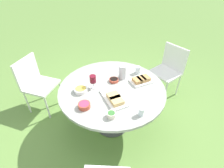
{
  "coord_description": "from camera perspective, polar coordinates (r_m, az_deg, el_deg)",
  "views": [
    {
      "loc": [
        -0.87,
        1.54,
        2.1
      ],
      "look_at": [
        0.0,
        0.0,
        0.77
      ],
      "focal_mm": 28.0,
      "sensor_mm": 36.0,
      "label": 1
    }
  ],
  "objects": [
    {
      "name": "bowl_olives",
      "position": [
        2.35,
        0.61,
        1.32
      ],
      "size": [
        0.12,
        0.12,
        0.04
      ],
      "color": "#B74733",
      "rests_on": "dining_table"
    },
    {
      "name": "dining_table",
      "position": [
        2.31,
        0.0,
        -2.99
      ],
      "size": [
        1.37,
        1.37,
        0.71
      ],
      "color": "#4C4C51",
      "rests_on": "ground_plane"
    },
    {
      "name": "bowl_salad",
      "position": [
        1.86,
        -0.22,
        -9.94
      ],
      "size": [
        0.09,
        0.09,
        0.06
      ],
      "color": "beige",
      "rests_on": "dining_table"
    },
    {
      "name": "bowl_fries",
      "position": [
        2.21,
        -10.17,
        -1.83
      ],
      "size": [
        0.17,
        0.17,
        0.05
      ],
      "color": "white",
      "rests_on": "dining_table"
    },
    {
      "name": "ground_plane",
      "position": [
        2.75,
        0.0,
        -12.83
      ],
      "size": [
        40.0,
        40.0,
        0.0
      ],
      "primitive_type": "plane",
      "color": "#668E42"
    },
    {
      "name": "wine_glass",
      "position": [
        2.19,
        -6.27,
        1.52
      ],
      "size": [
        0.08,
        0.08,
        0.18
      ],
      "color": "silver",
      "rests_on": "dining_table"
    },
    {
      "name": "bowl_dip_red",
      "position": [
        1.99,
        -9.05,
        -6.85
      ],
      "size": [
        0.14,
        0.14,
        0.06
      ],
      "color": "#B74733",
      "rests_on": "dining_table"
    },
    {
      "name": "chair_near_right",
      "position": [
        3.16,
        18.07,
        5.1
      ],
      "size": [
        0.56,
        0.55,
        0.89
      ],
      "color": "white",
      "rests_on": "ground_plane"
    },
    {
      "name": "water_pitcher",
      "position": [
        2.38,
        3.42,
        3.99
      ],
      "size": [
        0.11,
        0.1,
        0.2
      ],
      "color": "silver",
      "rests_on": "dining_table"
    },
    {
      "name": "cup_water_far",
      "position": [
        2.53,
        8.43,
        4.59
      ],
      "size": [
        0.07,
        0.07,
        0.11
      ],
      "color": "silver",
      "rests_on": "dining_table"
    },
    {
      "name": "platter_bread_main",
      "position": [
        2.06,
        0.79,
        -4.7
      ],
      "size": [
        0.44,
        0.4,
        0.07
      ],
      "color": "white",
      "rests_on": "dining_table"
    },
    {
      "name": "cup_water_near",
      "position": [
        1.9,
        9.53,
        -8.91
      ],
      "size": [
        0.06,
        0.06,
        0.1
      ],
      "color": "silver",
      "rests_on": "dining_table"
    },
    {
      "name": "platter_charcuterie",
      "position": [
        2.37,
        9.52,
        1.28
      ],
      "size": [
        0.32,
        0.34,
        0.07
      ],
      "color": "white",
      "rests_on": "dining_table"
    },
    {
      "name": "chair_far_back",
      "position": [
        2.92,
        -23.63,
        0.91
      ],
      "size": [
        0.5,
        0.51,
        0.89
      ],
      "color": "white",
      "rests_on": "ground_plane"
    }
  ]
}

